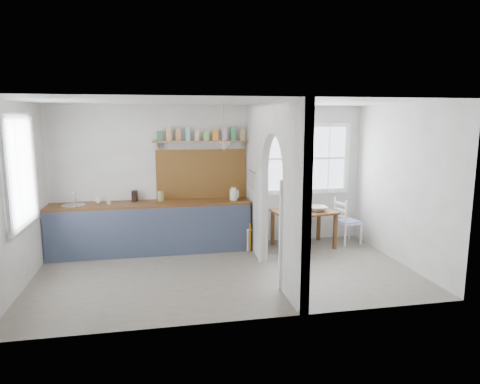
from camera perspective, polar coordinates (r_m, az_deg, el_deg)
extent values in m
cube|color=gray|center=(6.74, -1.81, -10.71)|extent=(5.80, 3.20, 0.01)
cube|color=silver|center=(6.32, -1.94, 11.96)|extent=(5.80, 3.20, 0.01)
cube|color=silver|center=(7.97, -3.70, 2.13)|extent=(5.80, 0.01, 2.60)
cube|color=silver|center=(4.86, 1.14, -2.83)|extent=(5.80, 0.01, 2.60)
cube|color=silver|center=(6.60, -27.56, -0.57)|extent=(0.01, 3.20, 2.60)
cube|color=silver|center=(7.43, 20.80, 0.94)|extent=(0.01, 3.20, 2.60)
cube|color=silver|center=(5.42, 7.50, -1.59)|extent=(0.12, 0.80, 2.60)
cube|color=silver|center=(7.51, 2.20, 1.67)|extent=(0.12, 1.20, 2.60)
cube|color=silver|center=(6.28, 4.76, 7.15)|extent=(0.12, 1.20, 1.05)
cube|color=#583212|center=(7.68, -11.77, -1.56)|extent=(3.50, 0.60, 0.05)
cube|color=#373F58|center=(7.51, -11.67, -5.36)|extent=(3.50, 0.03, 0.85)
cube|color=black|center=(7.83, -11.65, -4.72)|extent=(3.46, 0.45, 0.85)
cylinder|color=silver|center=(7.81, -21.35, -1.74)|extent=(0.40, 0.40, 0.02)
cube|color=brown|center=(7.92, -5.15, 2.42)|extent=(1.65, 0.03, 0.90)
cube|color=#987254|center=(7.78, -5.16, 6.73)|extent=(1.75, 0.20, 0.03)
cube|color=#276F37|center=(7.73, -10.71, 7.36)|extent=(0.09, 0.09, 0.18)
cube|color=tan|center=(7.73, -9.48, 7.40)|extent=(0.09, 0.09, 0.18)
cube|color=#B46D48|center=(7.74, -8.24, 7.43)|extent=(0.09, 0.09, 0.18)
cube|color=#61ADB5|center=(7.75, -7.01, 7.46)|extent=(0.09, 0.09, 0.18)
cube|color=tan|center=(7.76, -5.78, 7.49)|extent=(0.09, 0.09, 0.18)
cube|color=#66A840|center=(7.78, -4.56, 7.51)|extent=(0.09, 0.09, 0.18)
cube|color=orange|center=(7.80, -3.34, 7.54)|extent=(0.09, 0.09, 0.18)
cube|color=#AC7CB2|center=(7.82, -2.13, 7.55)|extent=(0.09, 0.09, 0.18)
cube|color=#276F37|center=(7.85, -0.92, 7.57)|extent=(0.09, 0.09, 0.18)
cube|color=tan|center=(7.88, 0.27, 7.57)|extent=(0.09, 0.09, 0.18)
cone|color=beige|center=(7.49, -2.16, 6.11)|extent=(0.26, 0.26, 0.16)
cylinder|color=silver|center=(7.37, 1.70, 2.69)|extent=(0.02, 0.50, 0.02)
imported|color=beige|center=(7.66, -17.08, -1.28)|extent=(0.12, 0.12, 0.09)
imported|color=white|center=(7.85, -18.36, -1.06)|extent=(0.16, 0.16, 0.10)
cube|color=black|center=(7.85, -13.87, -0.51)|extent=(0.11, 0.13, 0.19)
cylinder|color=tan|center=(7.78, -10.54, -0.53)|extent=(0.14, 0.14, 0.18)
cube|color=#C63871|center=(7.67, 1.32, -5.99)|extent=(0.02, 0.03, 0.50)
cube|color=#C47805|center=(7.66, 1.35, -6.21)|extent=(0.02, 0.03, 0.52)
imported|color=beige|center=(7.97, 10.31, -2.19)|extent=(0.35, 0.35, 0.08)
imported|color=#56925B|center=(7.77, 7.91, -2.44)|extent=(0.11, 0.11, 0.08)
cylinder|color=black|center=(7.81, 6.17, -2.58)|extent=(0.24, 0.24, 0.02)
imported|color=#48304E|center=(8.11, 8.68, -1.53)|extent=(0.21, 0.21, 0.20)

